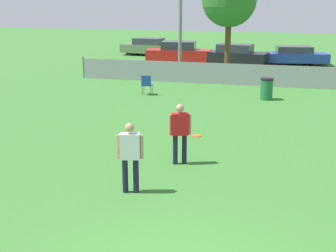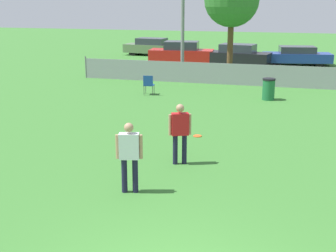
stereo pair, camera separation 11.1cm
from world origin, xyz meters
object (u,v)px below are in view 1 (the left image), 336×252
(tree_near_pole, at_px, (229,0))
(parked_car_red, at_px, (179,53))
(player_defender_red, at_px, (180,129))
(parked_car_blue, at_px, (294,56))
(trash_bin, at_px, (267,89))
(frisbee_disc, at_px, (197,136))
(folding_chair_sideline, at_px, (147,84))
(parked_car_dark, at_px, (235,55))
(parked_car_olive, at_px, (149,47))
(player_receiver_white, at_px, (130,153))

(tree_near_pole, distance_m, parked_car_red, 7.73)
(player_defender_red, relative_size, parked_car_blue, 0.35)
(trash_bin, bearing_deg, tree_near_pole, 115.45)
(tree_near_pole, xyz_separation_m, parked_car_red, (-4.18, 5.46, -3.54))
(player_defender_red, bearing_deg, parked_car_blue, 59.08)
(frisbee_disc, relative_size, parked_car_red, 0.06)
(player_defender_red, distance_m, folding_chair_sideline, 9.53)
(tree_near_pole, xyz_separation_m, trash_bin, (2.57, -5.40, -3.78))
(tree_near_pole, relative_size, folding_chair_sideline, 6.31)
(folding_chair_sideline, xyz_separation_m, parked_car_dark, (2.55, 11.20, 0.16))
(folding_chair_sideline, relative_size, parked_car_olive, 0.21)
(player_defender_red, bearing_deg, parked_car_olive, 85.69)
(frisbee_disc, xyz_separation_m, parked_car_olive, (-8.50, 21.38, 0.66))
(frisbee_disc, bearing_deg, parked_car_red, 106.12)
(trash_bin, bearing_deg, parked_car_blue, 85.54)
(trash_bin, distance_m, parked_car_olive, 18.09)
(player_defender_red, xyz_separation_m, parked_car_red, (-5.12, 20.01, -0.23))
(player_defender_red, bearing_deg, tree_near_pole, 69.67)
(folding_chair_sideline, distance_m, parked_car_olive, 16.07)
(parked_car_red, height_order, parked_car_dark, parked_car_red)
(player_receiver_white, distance_m, parked_car_red, 22.64)
(tree_near_pole, xyz_separation_m, parked_car_olive, (-7.68, 9.51, -3.59))
(player_receiver_white, distance_m, trash_bin, 11.56)
(parked_car_dark, height_order, parked_car_blue, parked_car_dark)
(folding_chair_sideline, xyz_separation_m, parked_car_red, (-1.34, 11.27, 0.20))
(folding_chair_sideline, bearing_deg, tree_near_pole, -123.16)
(frisbee_disc, relative_size, parked_car_dark, 0.06)
(parked_car_dark, bearing_deg, player_defender_red, -78.11)
(parked_car_olive, height_order, parked_car_blue, parked_car_olive)
(frisbee_disc, height_order, parked_car_blue, parked_car_blue)
(parked_car_red, bearing_deg, frisbee_disc, -80.39)
(parked_car_olive, distance_m, parked_car_dark, 8.46)
(frisbee_disc, bearing_deg, trash_bin, 74.91)
(parked_car_olive, bearing_deg, player_receiver_white, -67.63)
(player_defender_red, distance_m, parked_car_olive, 25.56)
(folding_chair_sideline, height_order, parked_car_dark, parked_car_dark)
(frisbee_disc, distance_m, parked_car_red, 18.05)
(trash_bin, relative_size, parked_car_olive, 0.22)
(tree_near_pole, xyz_separation_m, frisbee_disc, (0.82, -11.86, -4.25))
(parked_car_olive, xyz_separation_m, parked_car_blue, (11.20, -2.76, -0.05))
(parked_car_red, bearing_deg, player_receiver_white, -85.01)
(player_receiver_white, relative_size, frisbee_disc, 5.91)
(frisbee_disc, bearing_deg, parked_car_blue, 81.77)
(frisbee_disc, bearing_deg, player_defender_red, -87.65)
(player_receiver_white, distance_m, folding_chair_sideline, 11.38)
(tree_near_pole, height_order, parked_car_red, tree_near_pole)
(player_defender_red, xyz_separation_m, parked_car_blue, (2.58, 21.31, -0.33))
(parked_car_red, bearing_deg, parked_car_blue, 3.06)
(parked_car_red, relative_size, parked_car_dark, 1.01)
(parked_car_blue, bearing_deg, tree_near_pole, -127.52)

